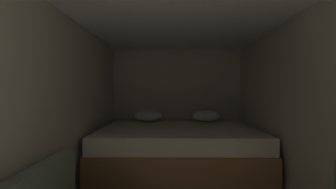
# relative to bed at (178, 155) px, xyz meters

# --- Properties ---
(wall_back) EXTENTS (2.36, 0.05, 2.05)m
(wall_back) POSITION_rel_bed_xyz_m (0.00, 0.92, 0.62)
(wall_back) COLOR beige
(wall_back) RESTS_ON ground
(wall_left) EXTENTS (0.05, 4.64, 2.05)m
(wall_left) POSITION_rel_bed_xyz_m (-1.16, -1.42, 0.62)
(wall_left) COLOR beige
(wall_left) RESTS_ON ground
(wall_right) EXTENTS (0.05, 4.64, 2.05)m
(wall_right) POSITION_rel_bed_xyz_m (1.16, -1.42, 0.62)
(wall_right) COLOR beige
(wall_right) RESTS_ON ground
(bed) EXTENTS (2.14, 1.72, 0.99)m
(bed) POSITION_rel_bed_xyz_m (0.00, 0.00, 0.00)
(bed) COLOR olive
(bed) RESTS_ON ground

